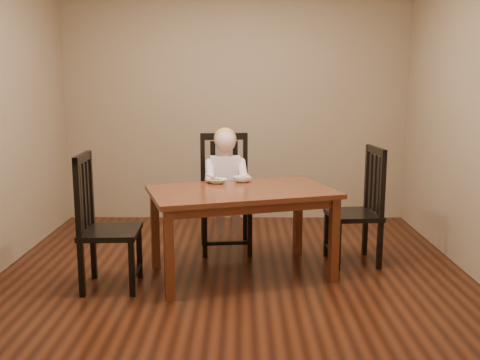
{
  "coord_description": "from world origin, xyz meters",
  "views": [
    {
      "loc": [
        0.07,
        -4.29,
        1.6
      ],
      "look_at": [
        0.06,
        0.25,
        0.78
      ],
      "focal_mm": 40.0,
      "sensor_mm": 36.0,
      "label": 1
    }
  ],
  "objects_px": {
    "dining_table": "(241,199)",
    "chair_child": "(225,195)",
    "chair_left": "(103,224)",
    "chair_right": "(359,208)",
    "bowl_peas": "(217,181)",
    "toddler": "(226,179)",
    "bowl_veg": "(242,179)"
  },
  "relations": [
    {
      "from": "chair_right",
      "to": "toddler",
      "type": "relative_size",
      "value": 1.63
    },
    {
      "from": "chair_child",
      "to": "chair_right",
      "type": "bearing_deg",
      "value": 155.79
    },
    {
      "from": "dining_table",
      "to": "chair_child",
      "type": "distance_m",
      "value": 0.75
    },
    {
      "from": "chair_child",
      "to": "chair_left",
      "type": "distance_m",
      "value": 1.37
    },
    {
      "from": "chair_right",
      "to": "bowl_peas",
      "type": "distance_m",
      "value": 1.29
    },
    {
      "from": "bowl_peas",
      "to": "toddler",
      "type": "bearing_deg",
      "value": 81.48
    },
    {
      "from": "chair_left",
      "to": "toddler",
      "type": "distance_m",
      "value": 1.35
    },
    {
      "from": "chair_right",
      "to": "bowl_veg",
      "type": "bearing_deg",
      "value": 83.77
    },
    {
      "from": "chair_right",
      "to": "bowl_veg",
      "type": "height_order",
      "value": "chair_right"
    },
    {
      "from": "dining_table",
      "to": "bowl_veg",
      "type": "bearing_deg",
      "value": 89.34
    },
    {
      "from": "chair_child",
      "to": "toddler",
      "type": "relative_size",
      "value": 1.74
    },
    {
      "from": "chair_child",
      "to": "chair_left",
      "type": "xyz_separation_m",
      "value": [
        -0.93,
        -1.01,
        -0.03
      ]
    },
    {
      "from": "chair_right",
      "to": "toddler",
      "type": "distance_m",
      "value": 1.27
    },
    {
      "from": "chair_left",
      "to": "toddler",
      "type": "relative_size",
      "value": 1.66
    },
    {
      "from": "dining_table",
      "to": "chair_left",
      "type": "xyz_separation_m",
      "value": [
        -1.08,
        -0.28,
        -0.14
      ]
    },
    {
      "from": "bowl_peas",
      "to": "chair_left",
      "type": "bearing_deg",
      "value": -148.01
    },
    {
      "from": "bowl_veg",
      "to": "toddler",
      "type": "bearing_deg",
      "value": 114.49
    },
    {
      "from": "bowl_peas",
      "to": "bowl_veg",
      "type": "xyz_separation_m",
      "value": [
        0.22,
        0.07,
        0.0
      ]
    },
    {
      "from": "dining_table",
      "to": "chair_child",
      "type": "height_order",
      "value": "chair_child"
    },
    {
      "from": "toddler",
      "to": "bowl_veg",
      "type": "relative_size",
      "value": 4.15
    },
    {
      "from": "chair_left",
      "to": "bowl_peas",
      "type": "height_order",
      "value": "chair_left"
    },
    {
      "from": "chair_right",
      "to": "bowl_veg",
      "type": "xyz_separation_m",
      "value": [
        -1.05,
        0.01,
        0.26
      ]
    },
    {
      "from": "chair_child",
      "to": "bowl_peas",
      "type": "distance_m",
      "value": 0.52
    },
    {
      "from": "dining_table",
      "to": "chair_right",
      "type": "height_order",
      "value": "chair_right"
    },
    {
      "from": "toddler",
      "to": "bowl_veg",
      "type": "distance_m",
      "value": 0.38
    },
    {
      "from": "chair_child",
      "to": "chair_left",
      "type": "height_order",
      "value": "chair_child"
    },
    {
      "from": "chair_child",
      "to": "bowl_peas",
      "type": "height_order",
      "value": "chair_child"
    },
    {
      "from": "chair_right",
      "to": "bowl_peas",
      "type": "relative_size",
      "value": 6.51
    },
    {
      "from": "chair_left",
      "to": "chair_right",
      "type": "relative_size",
      "value": 1.02
    },
    {
      "from": "chair_right",
      "to": "bowl_peas",
      "type": "bearing_deg",
      "value": 87.04
    },
    {
      "from": "dining_table",
      "to": "chair_left",
      "type": "height_order",
      "value": "chair_left"
    },
    {
      "from": "chair_left",
      "to": "bowl_peas",
      "type": "xyz_separation_m",
      "value": [
        0.87,
        0.54,
        0.25
      ]
    }
  ]
}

